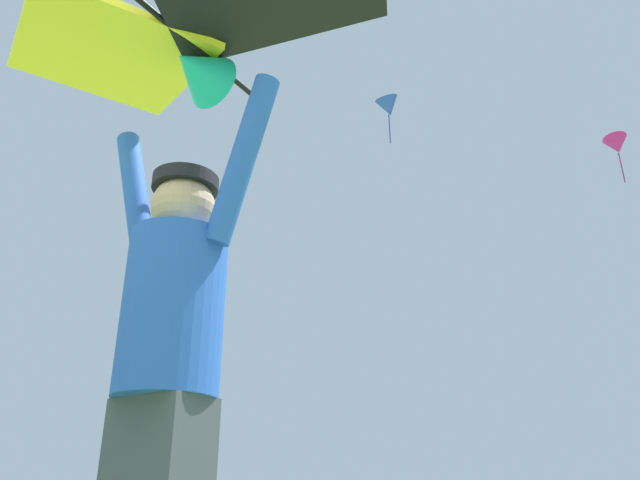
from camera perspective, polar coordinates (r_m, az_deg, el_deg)
The scene contains 4 objects.
kite_flyer_person at distance 2.11m, azimuth -13.78°, elevation -10.81°, with size 0.81×0.40×1.92m.
held_stunt_kite at distance 2.66m, azimuth -12.26°, elevation 18.41°, with size 1.90×1.16×0.41m.
distant_kite_blue_high_left at distance 29.22m, azimuth 6.32°, elevation 12.07°, with size 1.51×1.60×2.61m.
distant_kite_magenta_low_right at distance 26.03m, azimuth 25.64°, elevation 7.86°, with size 1.14×1.15×1.96m.
Camera 1 is at (1.23, -1.39, 0.50)m, focal length 34.79 mm.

